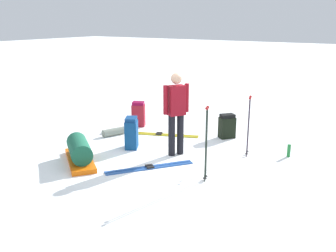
% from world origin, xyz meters
% --- Properties ---
extents(ground_plane, '(80.00, 80.00, 0.00)m').
position_xyz_m(ground_plane, '(0.00, 0.00, 0.00)').
color(ground_plane, white).
extents(skier_standing, '(0.51, 0.36, 1.70)m').
position_xyz_m(skier_standing, '(0.34, 0.02, 0.95)').
color(skier_standing, black).
rests_on(skier_standing, ground_plane).
extents(ski_pair_near, '(1.47, 1.17, 0.05)m').
position_xyz_m(ski_pair_near, '(-0.56, 0.05, 0.01)').
color(ski_pair_near, '#234F9B').
rests_on(ski_pair_near, ground_plane).
extents(ski_pair_far, '(0.85, 1.85, 0.05)m').
position_xyz_m(ski_pair_far, '(1.28, 1.08, 0.01)').
color(ski_pair_far, '#AFA01B').
rests_on(ski_pair_far, ground_plane).
extents(backpack_large_dark, '(0.39, 0.41, 0.65)m').
position_xyz_m(backpack_large_dark, '(1.63, 1.98, 0.32)').
color(backpack_large_dark, maroon).
rests_on(backpack_large_dark, ground_plane).
extents(backpack_bright, '(0.45, 0.40, 0.69)m').
position_xyz_m(backpack_bright, '(0.16, 1.05, 0.34)').
color(backpack_bright, navy).
rests_on(backpack_bright, ground_plane).
extents(backpack_small_spare, '(0.43, 0.41, 0.58)m').
position_xyz_m(backpack_small_spare, '(1.95, -0.39, 0.28)').
color(backpack_small_spare, black).
rests_on(backpack_small_spare, ground_plane).
extents(ski_poles_planted_near, '(0.21, 0.11, 1.25)m').
position_xyz_m(ski_poles_planted_near, '(1.08, -1.24, 0.69)').
color(ski_poles_planted_near, '#281C2A').
rests_on(ski_poles_planted_near, ground_plane).
extents(ski_poles_planted_far, '(0.16, 0.10, 1.33)m').
position_xyz_m(ski_poles_planted_far, '(-0.49, -1.09, 0.74)').
color(ski_poles_planted_far, black).
rests_on(ski_poles_planted_far, ground_plane).
extents(gear_sled, '(1.17, 1.34, 0.49)m').
position_xyz_m(gear_sled, '(-1.07, 1.37, 0.22)').
color(gear_sled, '#E85F0A').
rests_on(gear_sled, ground_plane).
extents(sleeping_mat_rolled, '(0.58, 0.37, 0.18)m').
position_xyz_m(sleeping_mat_rolled, '(0.64, 1.98, 0.09)').
color(sleeping_mat_rolled, gray).
rests_on(sleeping_mat_rolled, ground_plane).
extents(thermos_bottle, '(0.07, 0.07, 0.26)m').
position_xyz_m(thermos_bottle, '(1.47, -1.99, 0.13)').
color(thermos_bottle, '#1D7331').
rests_on(thermos_bottle, ground_plane).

